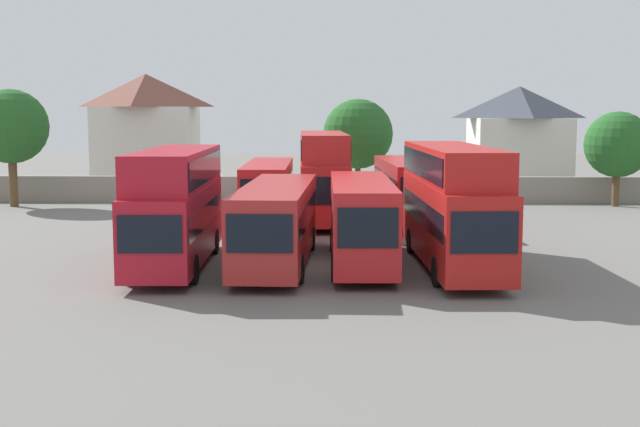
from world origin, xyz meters
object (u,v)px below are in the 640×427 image
Objects in this scene: house_terrace_left at (147,130)px; house_terrace_centre at (518,137)px; tree_behind_wall at (358,134)px; bus_6 at (323,172)px; bus_5 at (268,188)px; bus_7 at (406,187)px; bus_1 at (176,201)px; bus_3 at (361,217)px; tree_left_of_lot at (618,145)px; tree_right_of_lot at (11,127)px; bus_4 at (453,200)px; bus_2 at (277,219)px.

house_terrace_left is 30.23m from house_terrace_centre.
tree_behind_wall is (17.06, -7.69, -0.07)m from house_terrace_left.
tree_behind_wall reaches higher than bus_6.
bus_5 is at bearing -132.47° from house_terrace_centre.
bus_7 is (4.72, -0.57, -0.84)m from bus_6.
house_terrace_left is (-11.63, 20.21, 2.81)m from bus_5.
bus_1 reaches higher than bus_7.
house_terrace_centre reaches higher than bus_7.
tree_behind_wall reaches higher than bus_7.
bus_1 is at bearing -87.02° from bus_3.
house_terrace_centre is 12.91m from tree_left_of_lot.
bus_1 is at bearing -40.96° from bus_7.
bus_6 reaches higher than bus_1.
tree_left_of_lot is 0.88× the size of tree_behind_wall.
tree_right_of_lot is at bearing -159.81° from house_terrace_centre.
bus_3 is 37.70m from house_terrace_left.
tree_left_of_lot is (13.85, 21.91, 1.31)m from bus_4.
bus_2 is 1.02× the size of bus_6.
bus_3 is 0.90× the size of bus_4.
house_terrace_left is 1.47× the size of tree_left_of_lot.
bus_6 is 24.94m from house_terrace_left.
bus_4 is at bearing 89.15° from bus_1.
house_terrace_centre is at bearing 136.32° from bus_5.
bus_2 is 1.01× the size of bus_4.
tree_left_of_lot is (14.63, 8.38, 2.08)m from bus_7.
bus_7 is (2.90, 13.17, 0.01)m from bus_3.
bus_7 is at bearing 155.75° from bus_2.
tree_right_of_lot is at bearing -112.98° from bus_5.
house_terrace_centre is 38.55m from tree_right_of_lot.
bus_3 is at bearing -16.05° from bus_7.
tree_behind_wall reaches higher than bus_3.
tree_left_of_lot reaches higher than bus_6.
bus_4 is 1.42× the size of house_terrace_centre.
tree_right_of_lot is (-15.00, 21.07, 2.58)m from bus_1.
bus_2 is 13.63m from bus_5.
tree_right_of_lot is (-40.07, -1.00, 1.19)m from tree_left_of_lot.
tree_left_of_lot is at bearing 137.29° from bus_2.
house_terrace_left reaches higher than bus_4.
bus_1 is 35.50m from house_terrace_left.
bus_7 is at bearing -79.26° from tree_behind_wall.
tree_left_of_lot is at bearing 139.88° from bus_3.
house_terrace_left is at bearing -157.22° from bus_2.
house_terrace_centre is 1.15× the size of tree_behind_wall.
bus_4 is 1.52× the size of tree_right_of_lot.
house_terrace_centre is 15.32m from tree_behind_wall.
house_terrace_centre is at bearing 20.19° from tree_right_of_lot.
house_terrace_left reaches higher than bus_3.
bus_3 is 30.68m from tree_right_of_lot.
bus_1 is at bearing -138.64° from tree_left_of_lot.
bus_5 is 1.21× the size of house_terrace_left.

